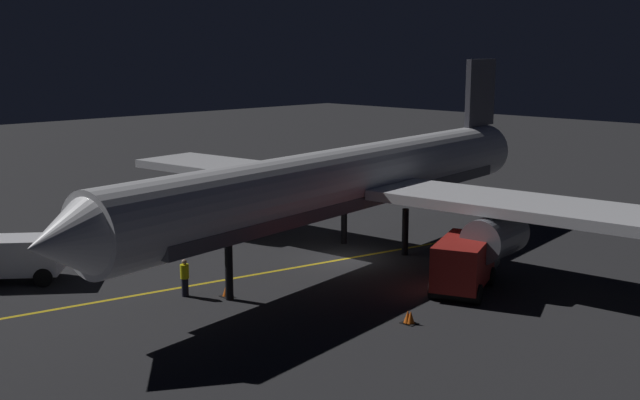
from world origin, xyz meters
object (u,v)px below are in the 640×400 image
object	(u,v)px
catering_truck	(466,262)
ground_crew_worker	(185,277)
airliner	(353,182)
baggage_truck	(1,259)
traffic_cone_near_left	(226,291)
traffic_cone_under_wing	(408,317)
traffic_cone_near_right	(411,318)

from	to	relation	value
catering_truck	ground_crew_worker	world-z (taller)	catering_truck
airliner	baggage_truck	distance (m)	18.10
traffic_cone_near_left	baggage_truck	bearing A→B (deg)	33.64
traffic_cone_near_left	traffic_cone_under_wing	xyz separation A→B (m)	(-8.09, -3.10, 0.00)
ground_crew_worker	traffic_cone_near_left	size ratio (longest dim) A/B	3.16
ground_crew_worker	traffic_cone_near_left	distance (m)	1.99
baggage_truck	traffic_cone_under_wing	bearing A→B (deg)	-151.83
catering_truck	traffic_cone_under_wing	bearing A→B (deg)	100.74
traffic_cone_near_left	traffic_cone_near_right	bearing A→B (deg)	-159.16
catering_truck	traffic_cone_near_left	world-z (taller)	catering_truck
catering_truck	ground_crew_worker	xyz separation A→B (m)	(8.36, 10.09, -0.39)
catering_truck	traffic_cone_under_wing	size ratio (longest dim) A/B	11.67
baggage_truck	traffic_cone_near_left	world-z (taller)	baggage_truck
airliner	ground_crew_worker	xyz separation A→B (m)	(0.67, 10.58, -3.24)
traffic_cone_near_right	ground_crew_worker	bearing A→B (deg)	24.87
airliner	traffic_cone_near_right	xyz separation A→B (m)	(-8.90, 6.14, -3.87)
traffic_cone_near_right	catering_truck	bearing A→B (deg)	-77.90
traffic_cone_near_left	traffic_cone_under_wing	bearing A→B (deg)	-159.00
airliner	ground_crew_worker	bearing A→B (deg)	86.37
catering_truck	traffic_cone_near_right	world-z (taller)	catering_truck
ground_crew_worker	traffic_cone_near_right	distance (m)	10.57
airliner	traffic_cone_near_left	size ratio (longest dim) A/B	70.09
catering_truck	airliner	bearing A→B (deg)	-3.60
ground_crew_worker	traffic_cone_near_right	bearing A→B (deg)	-155.13
airliner	traffic_cone_near_right	distance (m)	11.49
baggage_truck	catering_truck	world-z (taller)	catering_truck
airliner	baggage_truck	xyz separation A→B (m)	(8.77, 15.56, -2.96)
baggage_truck	catering_truck	distance (m)	22.32
traffic_cone_under_wing	catering_truck	bearing A→B (deg)	-79.26
traffic_cone_near_left	ground_crew_worker	bearing A→B (deg)	44.02
airliner	catering_truck	xyz separation A→B (m)	(-7.69, 0.48, -2.84)
catering_truck	ground_crew_worker	bearing A→B (deg)	50.36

